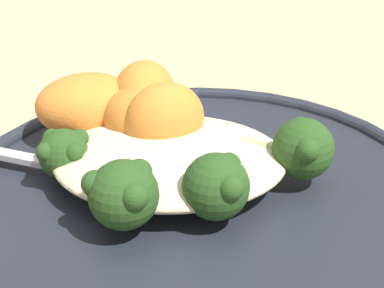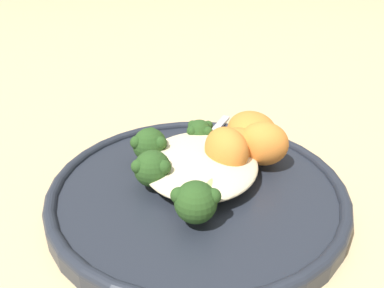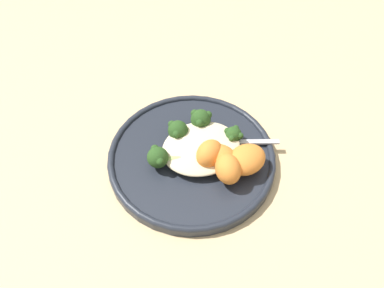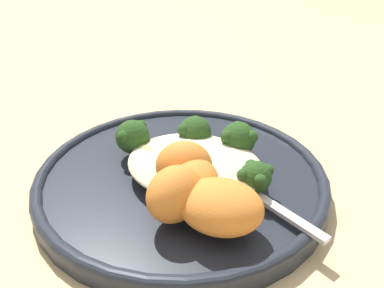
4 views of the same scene
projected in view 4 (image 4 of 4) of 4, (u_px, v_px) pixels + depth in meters
name	position (u px, v px, depth m)	size (l,w,h in m)	color
ground_plane	(177.00, 189.00, 0.39)	(4.00, 4.00, 0.00)	#D6B784
plate	(181.00, 175.00, 0.39)	(0.30, 0.30, 0.02)	#232833
quinoa_mound	(195.00, 164.00, 0.37)	(0.14, 0.12, 0.02)	beige
broccoli_stalk_0	(236.00, 177.00, 0.34)	(0.09, 0.05, 0.03)	#9EBC66
broccoli_stalk_1	(231.00, 144.00, 0.39)	(0.06, 0.12, 0.04)	#9EBC66
broccoli_stalk_2	(192.00, 140.00, 0.40)	(0.06, 0.11, 0.04)	#9EBC66
broccoli_stalk_3	(143.00, 146.00, 0.39)	(0.11, 0.06, 0.04)	#9EBC66
sweet_potato_chunk_0	(184.00, 166.00, 0.34)	(0.05, 0.04, 0.05)	orange
sweet_potato_chunk_1	(221.00, 206.00, 0.30)	(0.07, 0.06, 0.04)	orange
sweet_potato_chunk_2	(175.00, 194.00, 0.30)	(0.05, 0.04, 0.05)	orange
sweet_potato_chunk_3	(194.00, 181.00, 0.33)	(0.05, 0.04, 0.04)	orange
spoon	(249.00, 189.00, 0.34)	(0.12, 0.06, 0.01)	silver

